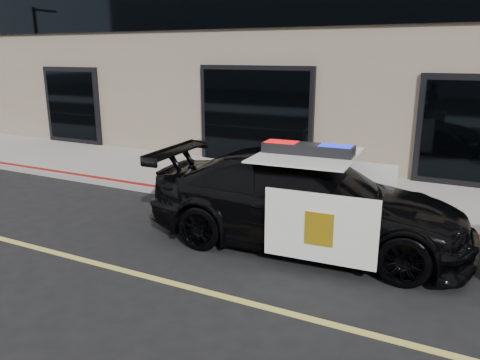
% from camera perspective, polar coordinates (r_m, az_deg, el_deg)
% --- Properties ---
extents(ground, '(120.00, 120.00, 0.00)m').
position_cam_1_polar(ground, '(7.47, -14.51, -10.52)').
color(ground, black).
rests_on(ground, ground).
extents(sidewalk_n, '(60.00, 3.50, 0.15)m').
position_cam_1_polar(sidewalk_n, '(11.62, 2.67, -0.36)').
color(sidewalk_n, gray).
rests_on(sidewalk_n, ground).
extents(police_car, '(2.84, 5.64, 1.76)m').
position_cam_1_polar(police_car, '(7.97, 8.06, -2.45)').
color(police_car, black).
rests_on(police_car, ground).
extents(fire_hydrant, '(0.33, 0.45, 0.72)m').
position_cam_1_polar(fire_hydrant, '(10.85, -0.65, 0.78)').
color(fire_hydrant, silver).
rests_on(fire_hydrant, sidewalk_n).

